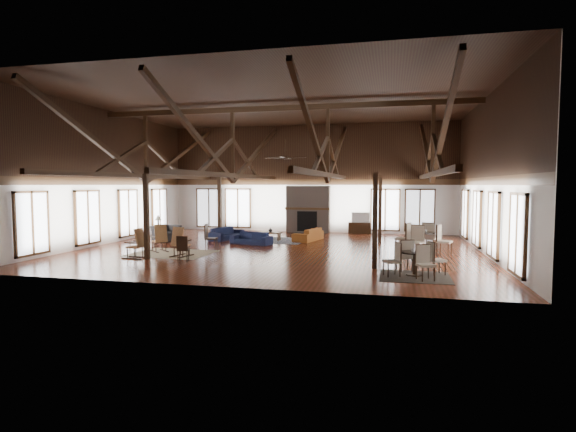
% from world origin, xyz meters
% --- Properties ---
extents(floor, '(16.00, 16.00, 0.00)m').
position_xyz_m(floor, '(0.00, 0.00, 0.00)').
color(floor, maroon).
rests_on(floor, ground).
extents(ceiling, '(16.00, 14.00, 0.02)m').
position_xyz_m(ceiling, '(0.00, 0.00, 6.00)').
color(ceiling, black).
rests_on(ceiling, wall_back).
extents(wall_back, '(16.00, 0.02, 6.00)m').
position_xyz_m(wall_back, '(0.00, 7.00, 3.00)').
color(wall_back, white).
rests_on(wall_back, floor).
extents(wall_front, '(16.00, 0.02, 6.00)m').
position_xyz_m(wall_front, '(0.00, -7.00, 3.00)').
color(wall_front, white).
rests_on(wall_front, floor).
extents(wall_left, '(0.02, 14.00, 6.00)m').
position_xyz_m(wall_left, '(-8.00, 0.00, 3.00)').
color(wall_left, white).
rests_on(wall_left, floor).
extents(wall_right, '(0.02, 14.00, 6.00)m').
position_xyz_m(wall_right, '(8.00, 0.00, 3.00)').
color(wall_right, white).
rests_on(wall_right, floor).
extents(roof_truss, '(15.60, 14.07, 3.14)m').
position_xyz_m(roof_truss, '(0.00, 0.00, 4.03)').
color(roof_truss, black).
rests_on(roof_truss, wall_back).
extents(post_grid, '(8.16, 7.16, 3.05)m').
position_xyz_m(post_grid, '(0.00, 0.00, 1.52)').
color(post_grid, black).
rests_on(post_grid, floor).
extents(fireplace, '(2.50, 0.69, 2.60)m').
position_xyz_m(fireplace, '(0.00, 6.67, 1.29)').
color(fireplace, '#77665A').
rests_on(fireplace, floor).
extents(ceiling_fan, '(1.60, 1.60, 0.75)m').
position_xyz_m(ceiling_fan, '(0.50, -1.00, 3.73)').
color(ceiling_fan, black).
rests_on(ceiling_fan, roof_truss).
extents(sofa_navy_front, '(1.97, 1.16, 0.54)m').
position_xyz_m(sofa_navy_front, '(-1.59, 1.21, 0.27)').
color(sofa_navy_front, '#151B3B').
rests_on(sofa_navy_front, floor).
extents(sofa_navy_left, '(2.16, 1.27, 0.59)m').
position_xyz_m(sofa_navy_left, '(-3.27, 2.55, 0.30)').
color(sofa_navy_left, '#141937').
rests_on(sofa_navy_left, floor).
extents(sofa_orange, '(2.15, 1.24, 0.59)m').
position_xyz_m(sofa_orange, '(0.67, 3.05, 0.29)').
color(sofa_orange, '#954F1C').
rests_on(sofa_orange, floor).
extents(coffee_table, '(1.18, 0.76, 0.42)m').
position_xyz_m(coffee_table, '(-1.13, 2.69, 0.36)').
color(coffee_table, brown).
rests_on(coffee_table, floor).
extents(vase, '(0.23, 0.23, 0.20)m').
position_xyz_m(vase, '(-1.10, 2.68, 0.51)').
color(vase, '#B2B2B2').
rests_on(vase, coffee_table).
extents(armchair, '(1.41, 1.33, 0.73)m').
position_xyz_m(armchair, '(-5.89, 1.44, 0.36)').
color(armchair, '#28282A').
rests_on(armchair, floor).
extents(side_table_lamp, '(0.47, 0.47, 1.20)m').
position_xyz_m(side_table_lamp, '(-6.58, 1.97, 0.45)').
color(side_table_lamp, black).
rests_on(side_table_lamp, floor).
extents(rocking_chair_a, '(0.94, 0.90, 1.10)m').
position_xyz_m(rocking_chair_a, '(-4.41, -1.82, 0.52)').
color(rocking_chair_a, '#9E663B').
rests_on(rocking_chair_a, floor).
extents(rocking_chair_b, '(0.65, 0.95, 1.11)m').
position_xyz_m(rocking_chair_b, '(-3.09, -2.78, 0.52)').
color(rocking_chair_b, '#9E663B').
rests_on(rocking_chair_b, floor).
extents(rocking_chair_c, '(0.88, 0.52, 1.10)m').
position_xyz_m(rocking_chair_c, '(-4.41, -3.46, 0.52)').
color(rocking_chair_c, '#9E663B').
rests_on(rocking_chair_c, floor).
extents(side_chair_a, '(0.52, 0.52, 1.08)m').
position_xyz_m(side_chair_a, '(-2.68, -1.03, 0.63)').
color(side_chair_a, black).
rests_on(side_chair_a, floor).
extents(side_chair_b, '(0.47, 0.47, 0.91)m').
position_xyz_m(side_chair_b, '(-2.49, -3.76, 0.53)').
color(side_chair_b, black).
rests_on(side_chair_b, floor).
extents(cafe_table_near, '(1.89, 1.89, 0.98)m').
position_xyz_m(cafe_table_near, '(5.18, -4.36, 0.49)').
color(cafe_table_near, black).
rests_on(cafe_table_near, floor).
extents(cafe_table_far, '(2.20, 2.20, 1.14)m').
position_xyz_m(cafe_table_far, '(5.73, 0.20, 0.57)').
color(cafe_table_far, black).
rests_on(cafe_table_far, floor).
extents(cup_near, '(0.14, 0.14, 0.10)m').
position_xyz_m(cup_near, '(5.13, -4.45, 0.75)').
color(cup_near, '#B2B2B2').
rests_on(cup_near, cafe_table_near).
extents(cup_far, '(0.13, 0.13, 0.10)m').
position_xyz_m(cup_far, '(5.82, 0.24, 0.87)').
color(cup_far, '#B2B2B2').
rests_on(cup_far, cafe_table_far).
extents(tv_console, '(1.22, 0.46, 0.61)m').
position_xyz_m(tv_console, '(2.86, 6.75, 0.30)').
color(tv_console, black).
rests_on(tv_console, floor).
extents(television, '(0.97, 0.20, 0.56)m').
position_xyz_m(television, '(2.89, 6.75, 0.89)').
color(television, '#B2B2B2').
rests_on(television, tv_console).
extents(rug_tan, '(3.10, 2.50, 0.01)m').
position_xyz_m(rug_tan, '(-3.76, -2.09, 0.01)').
color(rug_tan, '#C7AC8A').
rests_on(rug_tan, floor).
extents(rug_navy, '(3.36, 2.61, 0.01)m').
position_xyz_m(rug_navy, '(-1.05, 2.81, 0.01)').
color(rug_navy, '#1A2549').
rests_on(rug_navy, floor).
extents(rug_dark, '(2.01, 1.83, 0.01)m').
position_xyz_m(rug_dark, '(5.19, -4.56, 0.01)').
color(rug_dark, black).
rests_on(rug_dark, floor).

